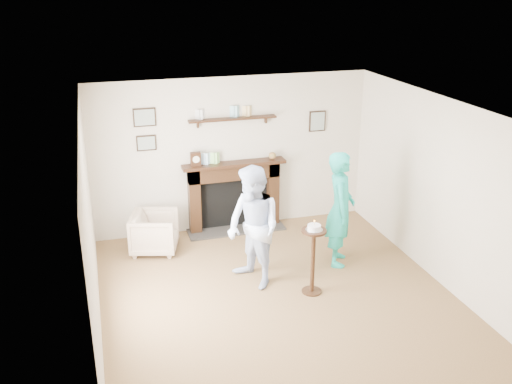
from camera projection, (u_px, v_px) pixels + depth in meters
ground at (280, 301)px, 7.38m from camera, size 5.00×5.00×0.00m
room_shell at (265, 166)px, 7.42m from camera, size 4.54×5.02×2.52m
armchair at (156, 251)px, 8.72m from camera, size 0.84×0.82×0.62m
man at (254, 283)px, 7.80m from camera, size 0.89×0.99×1.67m
woman at (337, 262)px, 8.39m from camera, size 0.61×0.72×1.68m
pedestal_table at (313, 249)px, 7.36m from camera, size 0.32×0.32×1.04m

